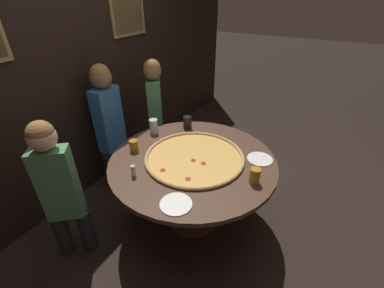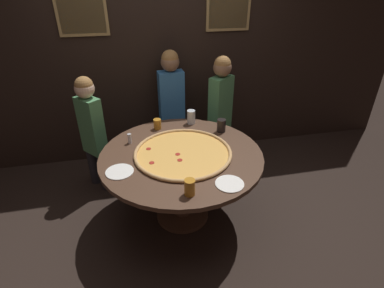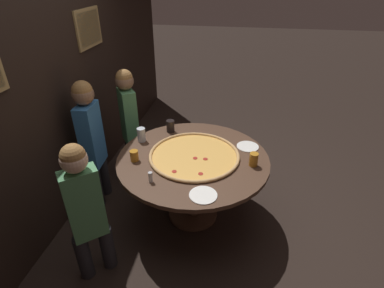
{
  "view_description": "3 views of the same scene",
  "coord_description": "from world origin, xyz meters",
  "px_view_note": "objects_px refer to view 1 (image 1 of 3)",
  "views": [
    {
      "loc": [
        -1.61,
        -0.92,
        2.03
      ],
      "look_at": [
        -0.08,
        -0.04,
        0.95
      ],
      "focal_mm": 24.0,
      "sensor_mm": 36.0,
      "label": 1
    },
    {
      "loc": [
        -0.38,
        -2.25,
        2.16
      ],
      "look_at": [
        0.08,
        -0.08,
        0.88
      ],
      "focal_mm": 28.0,
      "sensor_mm": 36.0,
      "label": 2
    },
    {
      "loc": [
        -2.38,
        -0.41,
        2.32
      ],
      "look_at": [
        -0.02,
        0.01,
        0.9
      ],
      "focal_mm": 28.0,
      "sensor_mm": 36.0,
      "label": 3
    }
  ],
  "objects_px": {
    "drink_cup_far_right": "(134,146)",
    "white_plate_right_side": "(260,159)",
    "drink_cup_beside_pizza": "(187,122)",
    "drink_cup_front_edge": "(255,176)",
    "condiment_shaker": "(133,171)",
    "white_plate_left_side": "(176,204)",
    "giant_pizza": "(194,157)",
    "diner_centre_back": "(155,109)",
    "drink_cup_near_left": "(154,126)",
    "diner_far_left": "(109,122)",
    "dining_table": "(193,172)",
    "diner_far_right": "(59,187)"
  },
  "relations": [
    {
      "from": "white_plate_right_side",
      "to": "drink_cup_far_right",
      "type": "bearing_deg",
      "value": 112.54
    },
    {
      "from": "drink_cup_near_left",
      "to": "white_plate_left_side",
      "type": "distance_m",
      "value": 1.08
    },
    {
      "from": "drink_cup_far_right",
      "to": "condiment_shaker",
      "type": "height_order",
      "value": "drink_cup_far_right"
    },
    {
      "from": "white_plate_left_side",
      "to": "condiment_shaker",
      "type": "relative_size",
      "value": 2.36
    },
    {
      "from": "diner_centre_back",
      "to": "diner_far_left",
      "type": "bearing_deg",
      "value": -55.52
    },
    {
      "from": "giant_pizza",
      "to": "diner_centre_back",
      "type": "height_order",
      "value": "diner_centre_back"
    },
    {
      "from": "drink_cup_beside_pizza",
      "to": "drink_cup_front_edge",
      "type": "height_order",
      "value": "drink_cup_beside_pizza"
    },
    {
      "from": "drink_cup_near_left",
      "to": "condiment_shaker",
      "type": "distance_m",
      "value": 0.72
    },
    {
      "from": "diner_centre_back",
      "to": "drink_cup_front_edge",
      "type": "bearing_deg",
      "value": 29.57
    },
    {
      "from": "white_plate_left_side",
      "to": "condiment_shaker",
      "type": "height_order",
      "value": "condiment_shaker"
    },
    {
      "from": "white_plate_right_side",
      "to": "diner_far_left",
      "type": "height_order",
      "value": "diner_far_left"
    },
    {
      "from": "drink_cup_front_edge",
      "to": "diner_far_right",
      "type": "relative_size",
      "value": 0.1
    },
    {
      "from": "drink_cup_front_edge",
      "to": "diner_centre_back",
      "type": "relative_size",
      "value": 0.09
    },
    {
      "from": "drink_cup_front_edge",
      "to": "giant_pizza",
      "type": "bearing_deg",
      "value": 84.47
    },
    {
      "from": "dining_table",
      "to": "white_plate_right_side",
      "type": "distance_m",
      "value": 0.61
    },
    {
      "from": "giant_pizza",
      "to": "diner_centre_back",
      "type": "xyz_separation_m",
      "value": [
        0.62,
        0.89,
        0.02
      ]
    },
    {
      "from": "dining_table",
      "to": "drink_cup_beside_pizza",
      "type": "xyz_separation_m",
      "value": [
        0.47,
        0.34,
        0.21
      ]
    },
    {
      "from": "drink_cup_front_edge",
      "to": "white_plate_left_side",
      "type": "distance_m",
      "value": 0.64
    },
    {
      "from": "drink_cup_far_right",
      "to": "condiment_shaker",
      "type": "distance_m",
      "value": 0.38
    },
    {
      "from": "drink_cup_far_right",
      "to": "diner_centre_back",
      "type": "distance_m",
      "value": 0.85
    },
    {
      "from": "drink_cup_near_left",
      "to": "diner_far_right",
      "type": "xyz_separation_m",
      "value": [
        -1.04,
        0.11,
        -0.08
      ]
    },
    {
      "from": "drink_cup_beside_pizza",
      "to": "condiment_shaker",
      "type": "xyz_separation_m",
      "value": [
        -0.92,
        -0.05,
        -0.02
      ]
    },
    {
      "from": "dining_table",
      "to": "white_plate_right_side",
      "type": "xyz_separation_m",
      "value": [
        0.28,
        -0.52,
        0.15
      ]
    },
    {
      "from": "diner_far_left",
      "to": "diner_far_right",
      "type": "xyz_separation_m",
      "value": [
        -0.9,
        -0.38,
        -0.07
      ]
    },
    {
      "from": "condiment_shaker",
      "to": "diner_far_right",
      "type": "bearing_deg",
      "value": 132.98
    },
    {
      "from": "white_plate_right_side",
      "to": "condiment_shaker",
      "type": "bearing_deg",
      "value": 132.07
    },
    {
      "from": "condiment_shaker",
      "to": "diner_far_left",
      "type": "bearing_deg",
      "value": 56.54
    },
    {
      "from": "giant_pizza",
      "to": "diner_far_left",
      "type": "height_order",
      "value": "diner_far_left"
    },
    {
      "from": "dining_table",
      "to": "white_plate_right_side",
      "type": "height_order",
      "value": "white_plate_right_side"
    },
    {
      "from": "drink_cup_near_left",
      "to": "drink_cup_beside_pizza",
      "type": "bearing_deg",
      "value": -43.71
    },
    {
      "from": "drink_cup_near_left",
      "to": "drink_cup_far_right",
      "type": "bearing_deg",
      "value": -172.32
    },
    {
      "from": "white_plate_left_side",
      "to": "condiment_shaker",
      "type": "bearing_deg",
      "value": 77.94
    },
    {
      "from": "drink_cup_near_left",
      "to": "diner_far_left",
      "type": "distance_m",
      "value": 0.51
    },
    {
      "from": "giant_pizza",
      "to": "drink_cup_far_right",
      "type": "height_order",
      "value": "drink_cup_far_right"
    },
    {
      "from": "giant_pizza",
      "to": "drink_cup_near_left",
      "type": "relative_size",
      "value": 5.95
    },
    {
      "from": "white_plate_left_side",
      "to": "diner_centre_back",
      "type": "xyz_separation_m",
      "value": [
        1.17,
        1.06,
        0.03
      ]
    },
    {
      "from": "giant_pizza",
      "to": "drink_cup_far_right",
      "type": "xyz_separation_m",
      "value": [
        -0.17,
        0.54,
        0.04
      ]
    },
    {
      "from": "drink_cup_front_edge",
      "to": "white_plate_right_side",
      "type": "distance_m",
      "value": 0.33
    },
    {
      "from": "diner_far_left",
      "to": "giant_pizza",
      "type": "bearing_deg",
      "value": 82.43
    },
    {
      "from": "drink_cup_front_edge",
      "to": "white_plate_left_side",
      "type": "height_order",
      "value": "drink_cup_front_edge"
    },
    {
      "from": "drink_cup_front_edge",
      "to": "white_plate_right_side",
      "type": "relative_size",
      "value": 0.57
    },
    {
      "from": "white_plate_left_side",
      "to": "dining_table",
      "type": "bearing_deg",
      "value": 18.05
    },
    {
      "from": "white_plate_right_side",
      "to": "diner_centre_back",
      "type": "relative_size",
      "value": 0.16
    },
    {
      "from": "giant_pizza",
      "to": "diner_centre_back",
      "type": "bearing_deg",
      "value": 55.29
    },
    {
      "from": "diner_far_right",
      "to": "diner_far_left",
      "type": "bearing_deg",
      "value": -107.49
    },
    {
      "from": "drink_cup_far_right",
      "to": "white_plate_right_side",
      "type": "relative_size",
      "value": 0.47
    },
    {
      "from": "white_plate_right_side",
      "to": "condiment_shaker",
      "type": "xyz_separation_m",
      "value": [
        -0.73,
        0.81,
        0.05
      ]
    },
    {
      "from": "white_plate_left_side",
      "to": "diner_far_right",
      "type": "distance_m",
      "value": 0.92
    },
    {
      "from": "giant_pizza",
      "to": "drink_cup_near_left",
      "type": "height_order",
      "value": "drink_cup_near_left"
    },
    {
      "from": "white_plate_right_side",
      "to": "diner_far_right",
      "type": "xyz_separation_m",
      "value": [
        -1.11,
        1.22,
        -0.01
      ]
    }
  ]
}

